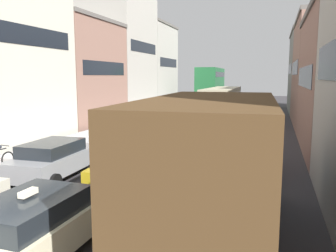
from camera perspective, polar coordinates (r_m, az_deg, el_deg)
The scene contains 14 objects.
sidewalk_left at distance 26.81m, azimuth -8.61°, elevation -0.28°, with size 2.60×64.00×0.14m, color #B2B2B2.
lane_stripe_left at distance 25.06m, azimuth 1.73°, elevation -0.94°, with size 0.16×60.00×0.01m, color silver.
lane_stripe_right at distance 24.38m, azimuth 9.46°, elevation -1.30°, with size 0.16×60.00×0.01m, color silver.
building_row_left at distance 31.70m, azimuth -15.25°, elevation 10.52°, with size 7.20×43.90×13.01m.
removalist_box_truck at distance 7.89m, azimuth 7.79°, elevation -6.74°, with size 2.95×7.79×3.58m.
taxi_centre_lane_front at distance 8.25m, azimuth -21.13°, elevation -15.21°, with size 2.15×4.35×1.66m.
sedan_centre_lane_second at distance 12.79m, azimuth -6.17°, elevation -6.32°, with size 2.27×4.40×1.49m.
wagon_left_lane_second at distance 14.31m, azimuth -18.23°, elevation -5.12°, with size 2.15×4.34×1.49m.
hatchback_centre_lane_third at distance 18.16m, azimuth 1.75°, elevation -1.93°, with size 2.09×4.32×1.49m.
sedan_left_lane_third at distance 19.19m, azimuth -8.03°, elevation -1.45°, with size 2.19×4.36×1.49m.
coupe_centre_lane_fourth at distance 24.05m, azimuth 5.30°, elevation 0.55°, with size 2.21×4.37×1.49m.
sedan_right_lane_behind_truck at distance 14.96m, azimuth 11.47°, elevation -4.30°, with size 2.21×4.37×1.49m.
bus_mid_queue_primary at distance 33.13m, azimuth 8.91°, elevation 4.27°, with size 2.82×10.51×2.90m.
bus_far_queue_secondary at distance 46.72m, azimuth 7.09°, elevation 6.75°, with size 3.10×10.59×5.06m.
Camera 1 is at (4.94, -3.83, 4.00)m, focal length 36.84 mm.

